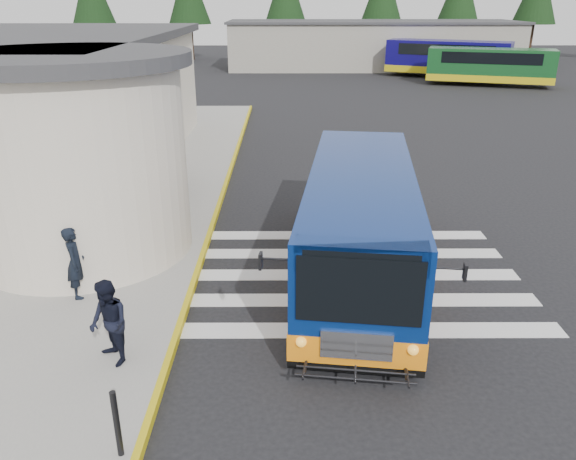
{
  "coord_description": "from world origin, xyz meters",
  "views": [
    {
      "loc": [
        -1.95,
        -12.64,
        6.04
      ],
      "look_at": [
        -1.91,
        -0.5,
        1.03
      ],
      "focal_mm": 35.0,
      "sensor_mm": 36.0,
      "label": 1
    }
  ],
  "objects_px": {
    "transit_bus": "(360,228)",
    "pedestrian_a": "(75,262)",
    "far_bus_a": "(448,57)",
    "pedestrian_b": "(109,323)",
    "bollard": "(117,424)",
    "far_bus_b": "(490,65)"
  },
  "relations": [
    {
      "from": "transit_bus",
      "to": "pedestrian_a",
      "type": "relative_size",
      "value": 5.79
    },
    {
      "from": "far_bus_a",
      "to": "pedestrian_b",
      "type": "bearing_deg",
      "value": -176.27
    },
    {
      "from": "transit_bus",
      "to": "far_bus_a",
      "type": "xyz_separation_m",
      "value": [
        11.56,
        35.87,
        0.43
      ]
    },
    {
      "from": "pedestrian_a",
      "to": "bollard",
      "type": "distance_m",
      "value": 5.01
    },
    {
      "from": "transit_bus",
      "to": "far_bus_b",
      "type": "bearing_deg",
      "value": 74.01
    },
    {
      "from": "pedestrian_a",
      "to": "far_bus_b",
      "type": "distance_m",
      "value": 37.86
    },
    {
      "from": "far_bus_b",
      "to": "transit_bus",
      "type": "bearing_deg",
      "value": 174.57
    },
    {
      "from": "pedestrian_b",
      "to": "far_bus_b",
      "type": "relative_size",
      "value": 0.17
    },
    {
      "from": "pedestrian_a",
      "to": "far_bus_b",
      "type": "bearing_deg",
      "value": -42.01
    },
    {
      "from": "transit_bus",
      "to": "bollard",
      "type": "relative_size",
      "value": 8.56
    },
    {
      "from": "pedestrian_b",
      "to": "pedestrian_a",
      "type": "bearing_deg",
      "value": 171.58
    },
    {
      "from": "pedestrian_a",
      "to": "far_bus_b",
      "type": "relative_size",
      "value": 0.17
    },
    {
      "from": "pedestrian_b",
      "to": "far_bus_a",
      "type": "relative_size",
      "value": 0.16
    },
    {
      "from": "pedestrian_b",
      "to": "far_bus_a",
      "type": "distance_m",
      "value": 42.71
    },
    {
      "from": "far_bus_b",
      "to": "bollard",
      "type": "bearing_deg",
      "value": 172.65
    },
    {
      "from": "bollard",
      "to": "far_bus_b",
      "type": "height_order",
      "value": "far_bus_b"
    },
    {
      "from": "far_bus_a",
      "to": "pedestrian_a",
      "type": "bearing_deg",
      "value": -179.32
    },
    {
      "from": "bollard",
      "to": "pedestrian_a",
      "type": "bearing_deg",
      "value": 114.9
    },
    {
      "from": "bollard",
      "to": "far_bus_b",
      "type": "relative_size",
      "value": 0.11
    },
    {
      "from": "far_bus_a",
      "to": "far_bus_b",
      "type": "height_order",
      "value": "far_bus_a"
    },
    {
      "from": "far_bus_a",
      "to": "far_bus_b",
      "type": "bearing_deg",
      "value": -131.98
    },
    {
      "from": "transit_bus",
      "to": "pedestrian_b",
      "type": "bearing_deg",
      "value": -135.11
    }
  ]
}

